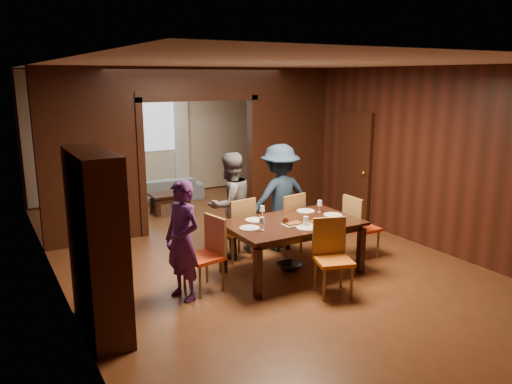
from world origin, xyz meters
TOP-DOWN VIEW (x-y plane):
  - floor at (0.00, 0.00)m, footprint 9.00×9.00m
  - ceiling at (0.00, 0.00)m, footprint 5.50×9.00m
  - room_walls at (0.00, 1.89)m, footprint 5.52×9.01m
  - person_purple at (-1.44, -1.16)m, footprint 0.53×0.64m
  - person_grey at (-0.22, -0.06)m, footprint 0.90×0.77m
  - person_navy at (0.59, -0.20)m, footprint 1.11×0.65m
  - sofa at (0.04, 3.85)m, footprint 1.81×0.82m
  - serving_bowl at (0.24, -1.03)m, footprint 0.35×0.35m
  - dining_table at (0.20, -1.15)m, footprint 1.84×1.14m
  - coffee_table at (-0.16, 2.80)m, footprint 0.80×0.50m
  - chair_left at (-1.13, -1.08)m, footprint 0.52×0.52m
  - chair_right at (1.51, -1.12)m, footprint 0.45×0.45m
  - chair_far_l at (-0.23, -0.24)m, footprint 0.49×0.49m
  - chair_far_r at (0.60, -0.36)m, footprint 0.51×0.51m
  - chair_near at (0.26, -2.01)m, footprint 0.55×0.55m
  - hutch at (-2.53, -1.50)m, footprint 0.40×1.20m
  - door_right at (2.70, 0.50)m, footprint 0.06×0.90m
  - window_far at (0.00, 4.44)m, footprint 1.20×0.03m
  - curtain_left at (-0.75, 4.40)m, footprint 0.35×0.06m
  - curtain_right at (0.75, 4.40)m, footprint 0.35×0.06m
  - plate_left at (-0.48, -1.13)m, footprint 0.27×0.27m
  - plate_far_l at (-0.23, -0.84)m, footprint 0.27×0.27m
  - plate_far_r at (0.67, -0.80)m, footprint 0.27×0.27m
  - plate_right at (0.89, -1.17)m, footprint 0.27×0.27m
  - plate_near at (0.19, -1.51)m, footprint 0.27×0.27m
  - platter_a at (0.11, -1.30)m, footprint 0.30×0.20m
  - platter_b at (0.46, -1.39)m, footprint 0.30×0.20m
  - wineglass_left at (-0.38, -1.30)m, footprint 0.08×0.08m
  - wineglass_far at (-0.08, -0.79)m, footprint 0.08×0.08m
  - wineglass_right at (0.83, -0.93)m, footprint 0.08×0.08m
  - tumbler at (0.22, -1.44)m, footprint 0.07×0.07m
  - condiment_jar at (0.04, -1.22)m, footprint 0.08×0.08m

SIDE VIEW (x-z plane):
  - floor at x=0.00m, z-range 0.00..0.00m
  - coffee_table at x=-0.16m, z-range 0.00..0.40m
  - sofa at x=0.04m, z-range 0.00..0.52m
  - dining_table at x=0.20m, z-range 0.00..0.76m
  - chair_left at x=-1.13m, z-range 0.00..0.97m
  - chair_right at x=1.51m, z-range 0.00..0.97m
  - chair_far_l at x=-0.23m, z-range 0.00..0.97m
  - chair_far_r at x=0.60m, z-range 0.00..0.97m
  - chair_near at x=0.26m, z-range 0.00..0.97m
  - person_purple at x=-1.44m, z-range 0.00..1.52m
  - plate_left at x=-0.48m, z-range 0.76..0.77m
  - plate_far_l at x=-0.23m, z-range 0.76..0.77m
  - plate_far_r at x=0.67m, z-range 0.76..0.77m
  - plate_right at x=0.89m, z-range 0.76..0.77m
  - plate_near at x=0.19m, z-range 0.76..0.77m
  - platter_a at x=0.11m, z-range 0.76..0.80m
  - platter_b at x=0.46m, z-range 0.76..0.80m
  - serving_bowl at x=0.24m, z-range 0.76..0.85m
  - person_grey at x=-0.22m, z-range 0.00..1.62m
  - condiment_jar at x=0.04m, z-range 0.76..0.87m
  - tumbler at x=0.22m, z-range 0.76..0.90m
  - wineglass_left at x=-0.38m, z-range 0.76..0.94m
  - wineglass_far at x=-0.08m, z-range 0.76..0.94m
  - wineglass_right at x=0.83m, z-range 0.76..0.94m
  - person_navy at x=0.59m, z-range 0.00..1.71m
  - hutch at x=-2.53m, z-range 0.00..2.00m
  - door_right at x=2.70m, z-range 0.00..2.10m
  - curtain_left at x=-0.75m, z-range 0.05..2.45m
  - curtain_right at x=0.75m, z-range 0.05..2.45m
  - room_walls at x=0.00m, z-range 0.06..2.96m
  - window_far at x=0.00m, z-range 1.05..2.35m
  - ceiling at x=0.00m, z-range 2.89..2.91m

